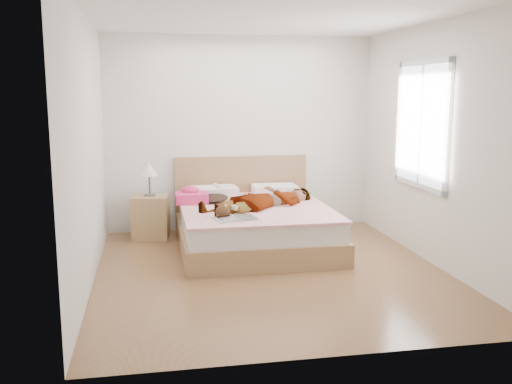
# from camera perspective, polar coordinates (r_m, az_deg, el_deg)

# --- Properties ---
(ground) EXTENTS (4.00, 4.00, 0.00)m
(ground) POSITION_cam_1_polar(r_m,az_deg,el_deg) (6.05, 1.48, -7.93)
(ground) COLOR #4B2F17
(ground) RESTS_ON ground
(woman) EXTENTS (1.69, 1.34, 0.22)m
(woman) POSITION_cam_1_polar(r_m,az_deg,el_deg) (6.81, 0.62, -0.50)
(woman) COLOR white
(woman) RESTS_ON bed
(hair) EXTENTS (0.44, 0.54, 0.08)m
(hair) POSITION_cam_1_polar(r_m,az_deg,el_deg) (7.18, -4.54, -0.57)
(hair) COLOR black
(hair) RESTS_ON bed
(phone) EXTENTS (0.09, 0.11, 0.06)m
(phone) POSITION_cam_1_polar(r_m,az_deg,el_deg) (7.11, -3.95, 0.64)
(phone) COLOR silver
(phone) RESTS_ON bed
(room_shell) EXTENTS (4.00, 4.00, 4.00)m
(room_shell) POSITION_cam_1_polar(r_m,az_deg,el_deg) (6.64, 16.24, 6.48)
(room_shell) COLOR white
(room_shell) RESTS_ON ground
(bed) EXTENTS (1.80, 2.08, 1.00)m
(bed) POSITION_cam_1_polar(r_m,az_deg,el_deg) (6.95, -0.28, -3.18)
(bed) COLOR olive
(bed) RESTS_ON ground
(towel) EXTENTS (0.39, 0.34, 0.21)m
(towel) POSITION_cam_1_polar(r_m,az_deg,el_deg) (7.06, -6.50, -0.41)
(towel) COLOR #DA3B63
(towel) RESTS_ON bed
(magazine) EXTENTS (0.51, 0.39, 0.03)m
(magazine) POSITION_cam_1_polar(r_m,az_deg,el_deg) (6.13, -1.94, -2.64)
(magazine) COLOR white
(magazine) RESTS_ON bed
(coffee_mug) EXTENTS (0.13, 0.10, 0.09)m
(coffee_mug) POSITION_cam_1_polar(r_m,az_deg,el_deg) (6.42, -2.07, -1.74)
(coffee_mug) COLOR white
(coffee_mug) RESTS_ON bed
(plush_toy) EXTENTS (0.17, 0.25, 0.13)m
(plush_toy) POSITION_cam_1_polar(r_m,az_deg,el_deg) (6.22, -3.36, -1.90)
(plush_toy) COLOR #311E0D
(plush_toy) RESTS_ON bed
(nightstand) EXTENTS (0.50, 0.46, 0.97)m
(nightstand) POSITION_cam_1_polar(r_m,az_deg,el_deg) (7.43, -10.51, -2.12)
(nightstand) COLOR olive
(nightstand) RESTS_ON ground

